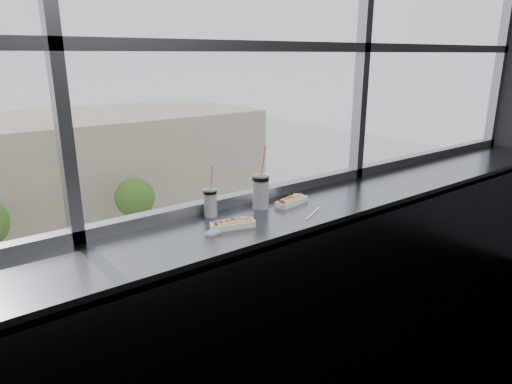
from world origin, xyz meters
TOP-DOWN VIEW (x-y plane):
  - wall_back_lower at (0.00, 1.50)m, footprint 6.00×0.00m
  - counter at (0.00, 1.23)m, footprint 6.00×0.55m
  - counter_fascia at (0.00, 0.97)m, footprint 6.00×0.04m
  - hotdog_tray_left at (-0.31, 1.18)m, footprint 0.24×0.14m
  - hotdog_tray_right at (0.19, 1.29)m, footprint 0.24×0.11m
  - soda_cup_left at (-0.30, 1.41)m, footprint 0.08×0.08m
  - soda_cup_right at (0.00, 1.35)m, footprint 0.10×0.10m
  - loose_straw at (0.17, 1.09)m, footprint 0.20×0.11m
  - wrapper at (-0.44, 1.17)m, footprint 0.09×0.07m
  - car_far_c at (12.89, 25.50)m, footprint 3.06×6.42m
  - car_far_b at (3.88, 25.50)m, footprint 2.68×5.81m
  - car_near_d at (6.06, 17.50)m, footprint 3.30×6.48m
  - car_near_e at (12.89, 17.50)m, footprint 3.72×7.23m
  - pedestrian_c at (3.13, 29.05)m, footprint 0.72×0.96m
  - pedestrian_d at (8.20, 29.75)m, footprint 0.62×0.82m
  - tree_right at (10.56, 29.50)m, footprint 2.88×2.88m

SIDE VIEW (x-z plane):
  - pedestrian_d at x=8.20m, z-range -10.96..-9.11m
  - car_far_b at x=3.88m, z-range -10.94..-9.04m
  - car_near_d at x=6.06m, z-range -10.94..-8.87m
  - car_far_c at x=12.89m, z-range -10.94..-8.86m
  - pedestrian_c at x=3.13m, z-range -10.96..-8.80m
  - car_near_e at x=12.89m, z-range -10.94..-8.63m
  - tree_right at x=10.56m, z-range -10.20..-5.69m
  - wall_back_lower at x=0.00m, z-range -2.45..3.55m
  - counter_fascia at x=0.00m, z-range 0.03..1.07m
  - counter at x=0.00m, z-range 1.04..1.10m
  - loose_straw at x=0.17m, z-range 1.10..1.11m
  - wrapper at x=-0.44m, z-range 1.10..1.12m
  - hotdog_tray_left at x=-0.31m, z-range 1.09..1.15m
  - hotdog_tray_right at x=0.19m, z-range 1.09..1.15m
  - soda_cup_left at x=-0.30m, z-range 1.04..1.33m
  - soda_cup_right at x=0.00m, z-range 1.02..1.40m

